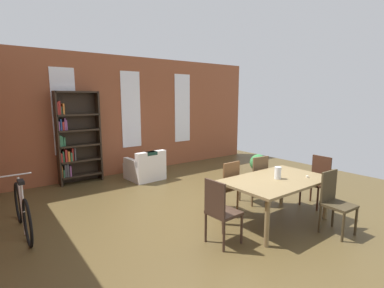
{
  "coord_description": "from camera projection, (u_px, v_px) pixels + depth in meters",
  "views": [
    {
      "loc": [
        -3.34,
        -3.68,
        2.06
      ],
      "look_at": [
        0.34,
        1.24,
        1.05
      ],
      "focal_mm": 26.74,
      "sensor_mm": 36.0,
      "label": 1
    }
  ],
  "objects": [
    {
      "name": "ground_plane",
      "position": [
        218.0,
        211.0,
        5.22
      ],
      "size": [
        9.48,
        9.48,
        0.0
      ],
      "primitive_type": "plane",
      "color": "brown"
    },
    {
      "name": "back_wall_brick",
      "position": [
        130.0,
        115.0,
        7.84
      ],
      "size": [
        8.29,
        0.12,
        3.14
      ],
      "primitive_type": "cube",
      "color": "brown",
      "rests_on": "ground"
    },
    {
      "name": "window_pane_0",
      "position": [
        64.0,
        112.0,
        6.75
      ],
      "size": [
        0.55,
        0.02,
        2.04
      ],
      "primitive_type": "cube",
      "color": "white"
    },
    {
      "name": "window_pane_1",
      "position": [
        131.0,
        110.0,
        7.76
      ],
      "size": [
        0.55,
        0.02,
        2.04
      ],
      "primitive_type": "cube",
      "color": "white"
    },
    {
      "name": "window_pane_2",
      "position": [
        182.0,
        108.0,
        8.76
      ],
      "size": [
        0.55,
        0.02,
        2.04
      ],
      "primitive_type": "cube",
      "color": "white"
    },
    {
      "name": "dining_table",
      "position": [
        277.0,
        183.0,
        4.7
      ],
      "size": [
        1.76,
        1.09,
        0.74
      ],
      "color": "olive",
      "rests_on": "ground"
    },
    {
      "name": "vase_on_table",
      "position": [
        278.0,
        173.0,
        4.68
      ],
      "size": [
        0.11,
        0.11,
        0.2
      ],
      "primitive_type": "cylinder",
      "color": "silver",
      "rests_on": "dining_table"
    },
    {
      "name": "tealight_candle_0",
      "position": [
        307.0,
        177.0,
        4.76
      ],
      "size": [
        0.04,
        0.04,
        0.03
      ],
      "primitive_type": "cylinder",
      "color": "silver",
      "rests_on": "dining_table"
    },
    {
      "name": "dining_chair_near_right",
      "position": [
        335.0,
        200.0,
        4.35
      ],
      "size": [
        0.42,
        0.42,
        0.95
      ],
      "color": "#3D321F",
      "rests_on": "ground"
    },
    {
      "name": "dining_chair_far_left",
      "position": [
        227.0,
        185.0,
        5.1
      ],
      "size": [
        0.41,
        0.41,
        0.95
      ],
      "color": "brown",
      "rests_on": "ground"
    },
    {
      "name": "dining_chair_far_right",
      "position": [
        256.0,
        178.0,
        5.56
      ],
      "size": [
        0.44,
        0.44,
        0.95
      ],
      "color": "brown",
      "rests_on": "ground"
    },
    {
      "name": "dining_chair_head_left",
      "position": [
        220.0,
        210.0,
        3.98
      ],
      "size": [
        0.42,
        0.42,
        0.95
      ],
      "color": "#3B291E",
      "rests_on": "ground"
    },
    {
      "name": "dining_chair_head_right",
      "position": [
        317.0,
        179.0,
        5.47
      ],
      "size": [
        0.41,
        0.41,
        0.95
      ],
      "color": "#3B2115",
      "rests_on": "ground"
    },
    {
      "name": "bookshelf_tall",
      "position": [
        75.0,
        139.0,
        6.82
      ],
      "size": [
        1.0,
        0.29,
        2.21
      ],
      "color": "#2D2319",
      "rests_on": "ground"
    },
    {
      "name": "armchair_white",
      "position": [
        145.0,
        168.0,
        7.25
      ],
      "size": [
        0.85,
        0.85,
        0.75
      ],
      "color": "silver",
      "rests_on": "ground"
    },
    {
      "name": "bicycle_second",
      "position": [
        22.0,
        211.0,
        4.37
      ],
      "size": [
        0.44,
        1.67,
        0.89
      ],
      "color": "black",
      "rests_on": "ground"
    },
    {
      "name": "potted_plant_by_shelf",
      "position": [
        258.0,
        164.0,
        7.49
      ],
      "size": [
        0.45,
        0.45,
        0.59
      ],
      "color": "#9E6042",
      "rests_on": "ground"
    }
  ]
}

